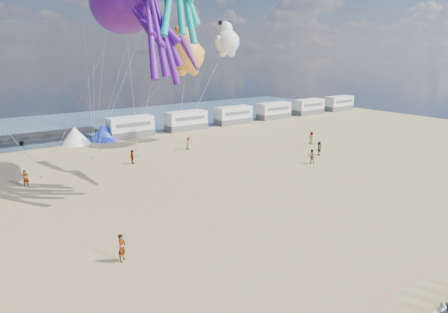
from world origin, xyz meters
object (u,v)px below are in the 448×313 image
at_px(standing_person, 122,248).
at_px(sandbag_d, 135,151).
at_px(beachgoer_4, 319,148).
at_px(sandbag_a, 44,176).
at_px(motorhome_0, 130,127).
at_px(tent_white, 75,135).
at_px(motorhome_4, 309,107).
at_px(beachgoer_5, 26,178).
at_px(beachgoer_6, 189,143).
at_px(beachgoer_7, 311,156).
at_px(beachgoer_0, 312,138).
at_px(windsock_mid, 165,31).
at_px(sandbag_c, 177,150).
at_px(motorhome_1, 186,121).
at_px(beachgoer_3, 132,157).
at_px(windsock_right, 190,54).
at_px(kite_teddy_orange, 187,56).
at_px(kite_panda, 227,42).
at_px(motorhome_2, 233,115).
at_px(tent_blue, 104,132).
at_px(sandbag_e, 95,157).
at_px(motorhome_5, 339,103).
at_px(motorhome_3, 274,111).
at_px(kite_octopus_purple, 124,2).
at_px(sandbag_b, 139,156).

relative_size(standing_person, sandbag_d, 3.45).
xyz_separation_m(beachgoer_4, sandbag_a, (-29.10, 10.10, -0.72)).
relative_size(motorhome_0, tent_white, 1.65).
distance_m(motorhome_4, beachgoer_5, 57.03).
bearing_deg(beachgoer_6, beachgoer_7, -66.21).
distance_m(beachgoer_0, windsock_mid, 24.67).
relative_size(motorhome_0, beachgoer_7, 4.07).
bearing_deg(sandbag_c, sandbag_a, -173.24).
distance_m(motorhome_1, beachgoer_7, 25.56).
bearing_deg(beachgoer_3, sandbag_c, -65.45).
bearing_deg(beachgoer_6, windsock_right, -124.20).
xyz_separation_m(beachgoer_5, sandbag_c, (18.11, 3.83, -0.67)).
relative_size(beachgoer_3, kite_teddy_orange, 0.22).
height_order(beachgoer_6, sandbag_a, beachgoer_6).
relative_size(beachgoer_5, kite_panda, 0.28).
bearing_deg(motorhome_2, tent_blue, 180.00).
height_order(beachgoer_7, sandbag_e, beachgoer_7).
distance_m(tent_blue, beachgoer_3, 13.96).
bearing_deg(motorhome_4, motorhome_5, 0.00).
distance_m(motorhome_5, sandbag_c, 47.75).
height_order(beachgoer_0, beachgoer_6, beachgoer_0).
bearing_deg(tent_white, motorhome_0, 0.00).
xyz_separation_m(tent_white, beachgoer_5, (-8.93, -15.31, -0.42)).
bearing_deg(standing_person, beachgoer_5, 57.42).
relative_size(beachgoer_0, beachgoer_3, 1.07).
distance_m(motorhome_3, beachgoer_5, 47.95).
bearing_deg(beachgoer_6, beachgoer_4, -51.36).
bearing_deg(sandbag_a, tent_white, 62.59).
bearing_deg(motorhome_3, beachgoer_6, -155.58).
xyz_separation_m(motorhome_1, kite_octopus_purple, (-17.10, -18.37, 15.00)).
distance_m(motorhome_0, kite_panda, 18.58).
xyz_separation_m(kite_teddy_orange, windsock_right, (-7.17, -12.40, 0.30)).
height_order(beachgoer_3, beachgoer_4, beachgoer_4).
bearing_deg(windsock_mid, standing_person, -120.86).
bearing_deg(beachgoer_3, beachgoer_0, -96.11).
bearing_deg(tent_white, sandbag_e, -92.47).
xyz_separation_m(motorhome_1, sandbag_b, (-13.35, -11.20, -1.39)).
xyz_separation_m(motorhome_1, beachgoer_6, (-6.62, -11.63, -0.71)).
bearing_deg(windsock_mid, motorhome_3, 34.10).
height_order(motorhome_5, tent_blue, motorhome_5).
height_order(sandbag_b, sandbag_c, same).
distance_m(tent_blue, beachgoer_6, 13.52).
relative_size(motorhome_5, standing_person, 3.83).
relative_size(tent_blue, beachgoer_5, 2.55).
bearing_deg(beachgoer_6, sandbag_c, 170.44).
height_order(sandbag_d, kite_panda, kite_panda).
relative_size(motorhome_4, sandbag_b, 13.20).
xyz_separation_m(beachgoer_0, beachgoer_6, (-15.05, 7.24, -0.06)).
relative_size(beachgoer_3, beachgoer_4, 0.95).
bearing_deg(motorhome_4, beachgoer_7, -137.15).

